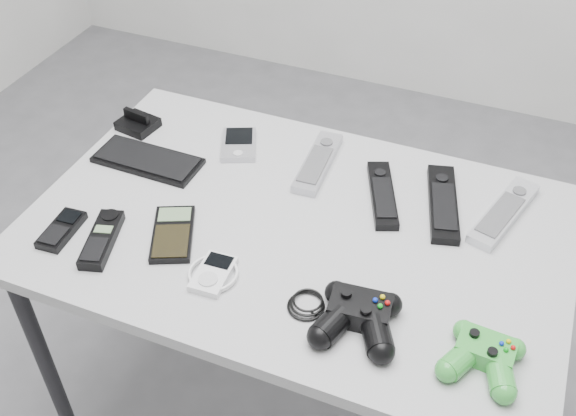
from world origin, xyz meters
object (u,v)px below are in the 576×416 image
at_px(cordless_handset, 102,239).
at_px(controller_green, 484,355).
at_px(pda, 239,144).
at_px(remote_silver_a, 318,162).
at_px(remote_black_b, 443,202).
at_px(mp3_player, 213,273).
at_px(remote_silver_b, 504,212).
at_px(remote_black_a, 382,194).
at_px(calculator, 173,233).
at_px(controller_black, 358,315).
at_px(desk, 297,247).
at_px(mobile_phone, 61,229).
at_px(pda_keyboard, 148,160).

relative_size(cordless_handset, controller_green, 1.10).
height_order(pda, remote_silver_a, remote_silver_a).
height_order(remote_black_b, cordless_handset, cordless_handset).
xyz_separation_m(remote_black_b, mp3_player, (-0.34, -0.34, -0.00)).
relative_size(remote_silver_a, cordless_handset, 1.42).
relative_size(pda, remote_silver_b, 0.51).
xyz_separation_m(remote_silver_b, controller_green, (0.02, -0.36, 0.01)).
distance_m(remote_black_a, remote_black_b, 0.12).
bearing_deg(remote_silver_b, calculator, -136.73).
bearing_deg(remote_silver_a, cordless_handset, -131.00).
bearing_deg(controller_black, pda, 131.02).
bearing_deg(desk, cordless_handset, -149.97).
xyz_separation_m(remote_black_a, remote_black_b, (0.12, 0.02, 0.00)).
height_order(remote_black_a, controller_green, controller_green).
distance_m(desk, controller_green, 0.44).
relative_size(cordless_handset, calculator, 0.99).
height_order(desk, controller_black, controller_black).
xyz_separation_m(remote_black_a, controller_black, (0.05, -0.33, 0.01)).
height_order(mp3_player, controller_black, controller_black).
distance_m(pda, mobile_phone, 0.42).
height_order(pda, mp3_player, pda).
bearing_deg(cordless_handset, remote_black_a, 19.62).
relative_size(pda_keyboard, remote_silver_a, 1.11).
height_order(remote_silver_a, remote_black_b, remote_silver_a).
bearing_deg(remote_black_b, remote_silver_b, -7.20).
xyz_separation_m(remote_silver_a, controller_black, (0.21, -0.38, 0.01)).
bearing_deg(controller_green, mobile_phone, -175.77).
height_order(remote_black_a, mp3_player, remote_black_a).
height_order(pda_keyboard, calculator, same).
relative_size(desk, mobile_phone, 9.52).
distance_m(remote_black_b, mp3_player, 0.48).
distance_m(remote_silver_b, controller_green, 0.37).
bearing_deg(mobile_phone, remote_black_b, 24.12).
height_order(remote_silver_a, mobile_phone, remote_silver_a).
bearing_deg(cordless_handset, pda, 57.59).
xyz_separation_m(remote_black_b, controller_black, (-0.07, -0.35, 0.01)).
relative_size(mobile_phone, controller_green, 0.81).
relative_size(remote_silver_b, cordless_handset, 1.53).
xyz_separation_m(desk, calculator, (-0.21, -0.12, 0.07)).
distance_m(remote_silver_a, cordless_handset, 0.48).
bearing_deg(cordless_handset, mobile_phone, 166.91).
height_order(remote_silver_a, remote_black_a, remote_silver_a).
bearing_deg(remote_silver_a, remote_silver_b, -4.86).
height_order(remote_black_a, calculator, remote_black_a).
xyz_separation_m(pda_keyboard, controller_black, (0.55, -0.25, 0.02)).
bearing_deg(cordless_handset, remote_silver_b, 11.50).
height_order(remote_silver_b, controller_black, controller_black).
bearing_deg(pda_keyboard, remote_silver_a, 21.04).
bearing_deg(calculator, mobile_phone, 175.41).
xyz_separation_m(remote_silver_a, mobile_phone, (-0.38, -0.38, -0.00)).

